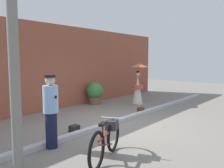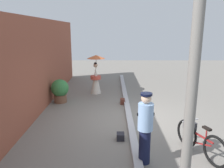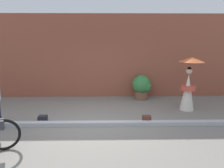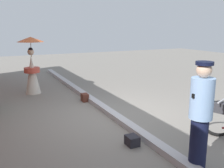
{
  "view_description": "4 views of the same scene",
  "coord_description": "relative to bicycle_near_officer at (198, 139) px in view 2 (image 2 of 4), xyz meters",
  "views": [
    {
      "loc": [
        -5.65,
        -4.49,
        1.99
      ],
      "look_at": [
        0.42,
        0.6,
        1.16
      ],
      "focal_mm": 37.34,
      "sensor_mm": 36.0,
      "label": 1
    },
    {
      "loc": [
        -7.21,
        0.56,
        2.97
      ],
      "look_at": [
        -0.19,
        0.59,
        1.27
      ],
      "focal_mm": 36.04,
      "sensor_mm": 36.0,
      "label": 2
    },
    {
      "loc": [
        0.43,
        -5.91,
        2.45
      ],
      "look_at": [
        0.55,
        0.44,
        1.11
      ],
      "focal_mm": 35.54,
      "sensor_mm": 36.0,
      "label": 3
    },
    {
      "loc": [
        -5.24,
        2.57,
        2.13
      ],
      "look_at": [
        -0.21,
        0.13,
        0.87
      ],
      "focal_mm": 40.89,
      "sensor_mm": 36.0,
      "label": 4
    }
  ],
  "objects": [
    {
      "name": "potted_plant_by_door",
      "position": [
        4.06,
        4.25,
        0.12
      ],
      "size": [
        0.74,
        0.73,
        0.98
      ],
      "color": "brown",
      "rests_on": "ground_plane"
    },
    {
      "name": "person_officer",
      "position": [
        -0.35,
        1.35,
        0.47
      ],
      "size": [
        0.34,
        0.38,
        1.66
      ],
      "color": "#141938",
      "rests_on": "ground_plane"
    },
    {
      "name": "backpack_spare",
      "position": [
        0.75,
        1.85,
        -0.31
      ],
      "size": [
        0.25,
        0.21,
        0.18
      ],
      "color": "#26262D",
      "rests_on": "ground_plane"
    },
    {
      "name": "bicycle_near_officer",
      "position": [
        0.0,
        0.0,
        0.0
      ],
      "size": [
        1.58,
        0.71,
        0.8
      ],
      "color": "black",
      "rests_on": "ground_plane"
    },
    {
      "name": "backpack_on_pavement",
      "position": [
        3.81,
        1.66,
        -0.29
      ],
      "size": [
        0.24,
        0.18,
        0.23
      ],
      "color": "#592D23",
      "rests_on": "ground_plane"
    },
    {
      "name": "utility_pole",
      "position": [
        -1.45,
        0.79,
        1.99
      ],
      "size": [
        0.18,
        0.18,
        4.8
      ],
      "primitive_type": "cylinder",
      "color": "slate",
      "rests_on": "ground_plane"
    },
    {
      "name": "building_wall",
      "position": [
        2.26,
        4.87,
        1.28
      ],
      "size": [
        14.0,
        0.4,
        3.38
      ],
      "primitive_type": "cube",
      "color": "brown",
      "rests_on": "ground_plane"
    },
    {
      "name": "person_with_parasol",
      "position": [
        5.42,
        2.87,
        0.53
      ],
      "size": [
        0.84,
        0.84,
        1.82
      ],
      "color": "silver",
      "rests_on": "ground_plane"
    },
    {
      "name": "sidewalk_curb",
      "position": [
        2.26,
        1.51,
        -0.35
      ],
      "size": [
        14.0,
        0.2,
        0.12
      ],
      "primitive_type": "cube",
      "color": "#B2B2B7",
      "rests_on": "ground_plane"
    },
    {
      "name": "ground_plane",
      "position": [
        2.26,
        1.51,
        -0.41
      ],
      "size": [
        30.0,
        30.0,
        0.0
      ],
      "primitive_type": "plane",
      "color": "gray"
    }
  ]
}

